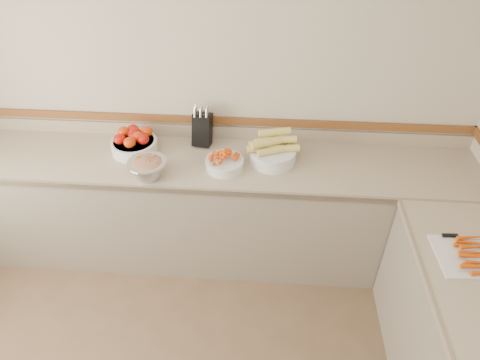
# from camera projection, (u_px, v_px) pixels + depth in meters

# --- Properties ---
(back_wall) EXTENTS (4.00, 0.00, 4.00)m
(back_wall) POSITION_uv_depth(u_px,v_px,m) (198.00, 88.00, 3.03)
(back_wall) COLOR #BEB49D
(back_wall) RESTS_ON ground_plane
(counter_back) EXTENTS (4.00, 0.65, 1.08)m
(counter_back) POSITION_uv_depth(u_px,v_px,m) (198.00, 207.00, 3.30)
(counter_back) COLOR tan
(counter_back) RESTS_ON ground_plane
(knife_block) EXTENTS (0.15, 0.18, 0.31)m
(knife_block) POSITION_uv_depth(u_px,v_px,m) (202.00, 129.00, 3.11)
(knife_block) COLOR black
(knife_block) RESTS_ON counter_back
(tomato_bowl) EXTENTS (0.33, 0.33, 0.16)m
(tomato_bowl) POSITION_uv_depth(u_px,v_px,m) (134.00, 142.00, 3.07)
(tomato_bowl) COLOR silver
(tomato_bowl) RESTS_ON counter_back
(cherry_tomato_bowl) EXTENTS (0.27, 0.27, 0.15)m
(cherry_tomato_bowl) POSITION_uv_depth(u_px,v_px,m) (225.00, 162.00, 2.92)
(cherry_tomato_bowl) COLOR silver
(cherry_tomato_bowl) RESTS_ON counter_back
(corn_bowl) EXTENTS (0.37, 0.33, 0.24)m
(corn_bowl) POSITION_uv_depth(u_px,v_px,m) (273.00, 151.00, 2.97)
(corn_bowl) COLOR silver
(corn_bowl) RESTS_ON counter_back
(rhubarb_bowl) EXTENTS (0.26, 0.26, 0.15)m
(rhubarb_bowl) POSITION_uv_depth(u_px,v_px,m) (148.00, 167.00, 2.83)
(rhubarb_bowl) COLOR #B2B2BA
(rhubarb_bowl) RESTS_ON counter_back
(cutting_board) EXTENTS (0.41, 0.33, 0.06)m
(cutting_board) POSITION_uv_depth(u_px,v_px,m) (474.00, 255.00, 2.30)
(cutting_board) COLOR silver
(cutting_board) RESTS_ON counter_right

